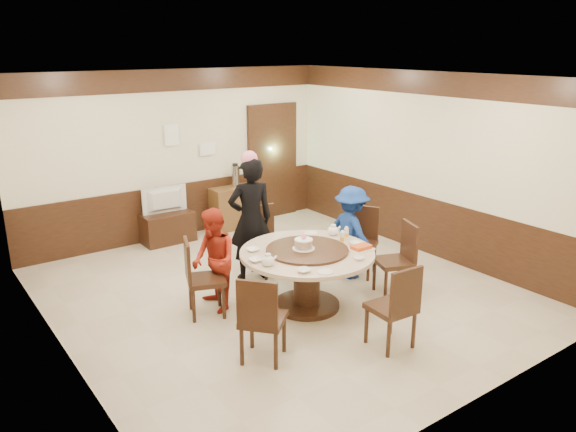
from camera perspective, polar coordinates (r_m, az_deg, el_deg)
room at (r=7.20m, az=-0.79°, el=0.13°), size 6.00×6.04×2.84m
banquet_table at (r=6.97m, az=1.94°, el=-5.24°), size 1.66×1.66×0.78m
chair_0 at (r=8.10m, az=7.30°, el=-3.84°), size 0.61×0.61×0.97m
chair_1 at (r=8.09m, az=-1.96°, el=-3.73°), size 0.44×0.45×0.97m
chair_2 at (r=6.94m, az=-8.46°, el=-7.57°), size 0.57×0.57×0.97m
chair_3 at (r=5.95m, az=-2.59°, el=-11.80°), size 0.62×0.62×0.97m
chair_4 at (r=6.28m, az=10.50°, el=-10.43°), size 0.47×0.48×0.97m
chair_5 at (r=7.54m, az=10.77°, el=-5.64°), size 0.57×0.57×0.97m
person_standing at (r=7.73m, az=-3.82°, el=-0.36°), size 0.71×0.55×1.74m
person_red at (r=6.93m, az=-7.53°, el=-4.51°), size 0.56×0.68×1.29m
person_blue at (r=7.89m, az=6.45°, el=-1.66°), size 0.49×0.85×1.32m
birthday_cake at (r=6.85m, az=1.59°, el=-2.85°), size 0.28×0.28×0.19m
teapot_left at (r=6.42m, az=-2.07°, el=-4.57°), size 0.17×0.15×0.13m
teapot_right at (r=7.45m, az=4.61°, el=-1.50°), size 0.17×0.15×0.13m
bowl_0 at (r=6.88m, az=-3.58°, el=-3.44°), size 0.15×0.15×0.04m
bowl_1 at (r=6.65m, az=7.21°, el=-4.27°), size 0.13×0.13×0.04m
bowl_2 at (r=6.26m, az=1.61°, el=-5.55°), size 0.15×0.15×0.04m
bowl_3 at (r=7.12m, az=6.82°, el=-2.78°), size 0.15×0.15×0.05m
bowl_4 at (r=6.56m, az=-3.32°, el=-4.50°), size 0.15×0.15×0.04m
saucer_near at (r=6.27m, az=3.80°, el=-5.68°), size 0.18×0.18×0.01m
saucer_far at (r=7.52m, az=2.33°, el=-1.74°), size 0.18×0.18×0.01m
shrimp_platter at (r=6.96m, az=7.45°, el=-3.25°), size 0.30×0.20×0.06m
bottle_0 at (r=7.13m, az=5.53°, el=-2.23°), size 0.06×0.06×0.16m
bottle_1 at (r=7.28m, az=5.95°, el=-1.82°), size 0.06×0.06×0.16m
tv_stand at (r=9.57m, az=-12.10°, el=-1.15°), size 0.85×0.45×0.50m
television at (r=9.43m, az=-12.28°, el=1.55°), size 0.76×0.13×0.44m
side_cabinet at (r=10.11m, az=-5.60°, el=0.87°), size 0.80×0.40×0.75m
thermos at (r=10.00m, az=-5.36°, el=4.05°), size 0.15×0.15×0.38m
notice_left at (r=9.51m, az=-11.72°, el=8.07°), size 0.25×0.00×0.35m
notice_right at (r=9.84m, az=-8.16°, el=6.77°), size 0.30×0.00×0.22m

